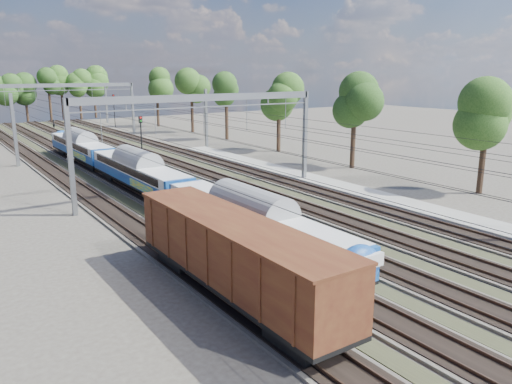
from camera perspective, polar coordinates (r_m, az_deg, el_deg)
track_bed at (r=58.68m, az=-12.81°, el=2.66°), size 21.00×130.00×0.34m
platform at (r=44.96m, az=14.13°, el=-0.64°), size 3.00×70.00×0.30m
catenary at (r=65.17m, az=-15.35°, el=9.18°), size 25.65×130.00×9.00m
tree_belt at (r=111.01m, az=-21.12°, el=11.14°), size 38.88×99.80×11.84m
emu_train at (r=46.85m, az=-13.21°, el=2.69°), size 2.69×56.92×3.93m
freight_boxcar at (r=24.15m, az=-2.52°, el=-7.04°), size 3.14×15.17×3.91m
worker at (r=106.31m, az=-22.10°, el=7.22°), size 0.47×0.68×1.78m
signal_near at (r=56.49m, az=-12.98°, el=6.16°), size 0.41×0.37×6.18m
signal_far at (r=104.38m, az=-15.92°, el=9.37°), size 0.43×0.40×6.49m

